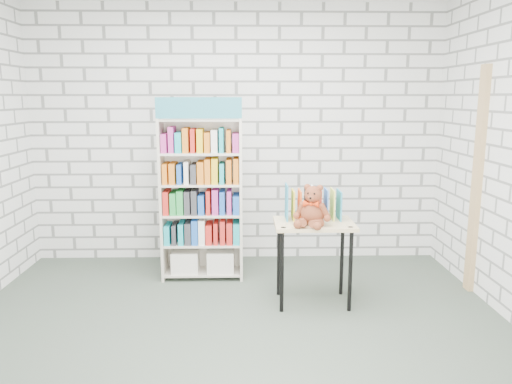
{
  "coord_description": "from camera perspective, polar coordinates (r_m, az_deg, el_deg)",
  "views": [
    {
      "loc": [
        0.08,
        -3.52,
        1.82
      ],
      "look_at": [
        0.19,
        0.95,
        0.96
      ],
      "focal_mm": 35.0,
      "sensor_mm": 36.0,
      "label": 1
    }
  ],
  "objects": [
    {
      "name": "table_books",
      "position": [
        4.45,
        6.5,
        -1.28
      ],
      "size": [
        0.48,
        0.21,
        0.29
      ],
      "color": "teal",
      "rests_on": "display_table"
    },
    {
      "name": "display_table",
      "position": [
        4.4,
        6.63,
        -4.74
      ],
      "size": [
        0.69,
        0.48,
        0.74
      ],
      "color": "#D0B67D",
      "rests_on": "ground"
    },
    {
      "name": "door_trim",
      "position": [
        5.02,
        23.93,
        1.11
      ],
      "size": [
        0.05,
        0.12,
        2.1
      ],
      "primitive_type": "cube",
      "color": "tan",
      "rests_on": "ground"
    },
    {
      "name": "ground",
      "position": [
        3.96,
        -2.51,
        -16.45
      ],
      "size": [
        4.5,
        4.5,
        0.0
      ],
      "primitive_type": "plane",
      "color": "#3E493E",
      "rests_on": "ground"
    },
    {
      "name": "bookshelf",
      "position": [
        5.0,
        -6.2,
        -0.64
      ],
      "size": [
        0.81,
        0.31,
        1.81
      ],
      "color": "beige",
      "rests_on": "ground"
    },
    {
      "name": "teddy_bear",
      "position": [
        4.24,
        6.44,
        -1.95
      ],
      "size": [
        0.32,
        0.31,
        0.35
      ],
      "color": "brown",
      "rests_on": "display_table"
    },
    {
      "name": "room_shell",
      "position": [
        3.52,
        -2.75,
        10.3
      ],
      "size": [
        4.52,
        4.02,
        2.81
      ],
      "color": "silver",
      "rests_on": "ground"
    }
  ]
}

